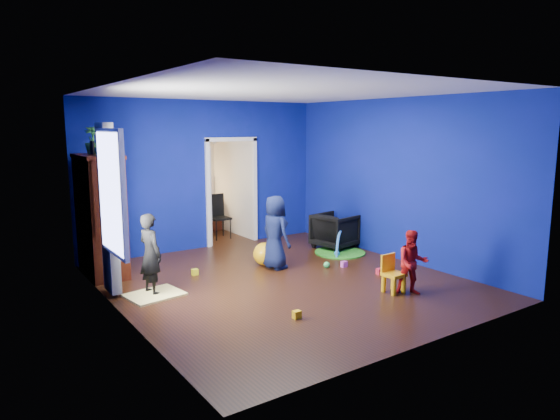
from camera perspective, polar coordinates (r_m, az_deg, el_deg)
floor at (r=7.87m, az=0.39°, el=-8.20°), size 5.00×5.50×0.01m
ceiling at (r=7.51m, az=0.42°, el=13.38°), size 5.00×5.50×0.01m
wall_back at (r=9.93m, az=-8.65°, el=3.96°), size 5.00×0.02×2.90m
wall_front at (r=5.54m, az=16.76°, el=-0.72°), size 5.00×0.02×2.90m
wall_left at (r=6.49m, az=-18.11°, el=0.67°), size 0.02×5.50×2.90m
wall_right at (r=9.20m, az=13.37°, el=3.37°), size 0.02×5.50×2.90m
alcove at (r=10.99m, az=-7.78°, el=3.47°), size 1.00×1.75×2.50m
armchair at (r=9.97m, az=6.31°, el=-2.37°), size 0.89×0.87×0.70m
child_black at (r=7.39m, az=-14.59°, el=-4.90°), size 0.38×0.49×1.19m
child_navy at (r=8.44m, az=-0.56°, el=-2.57°), size 0.45×0.64×1.25m
toddler_red at (r=7.42m, az=14.88°, el=-5.83°), size 0.58×0.55×0.94m
vase at (r=8.11m, az=-19.71°, el=6.68°), size 0.28×0.28×0.22m
potted_plant at (r=8.61m, az=-20.64°, el=7.47°), size 0.26×0.26×0.43m
tv_armoire at (r=8.51m, az=-19.81°, el=-0.61°), size 0.58×1.14×1.96m
crt_tv at (r=8.51m, az=-19.57°, el=-0.32°), size 0.46×0.70×0.54m
yellow_blanket at (r=7.46m, az=-14.14°, el=-9.37°), size 0.83×0.70×0.03m
hopper_ball at (r=8.72m, az=-1.74°, el=-5.04°), size 0.40×0.40×0.40m
kid_chair at (r=7.50m, az=12.89°, el=-7.33°), size 0.29×0.29×0.50m
play_mat at (r=9.64m, az=6.86°, el=-4.85°), size 0.96×0.96×0.03m
toy_arch at (r=9.64m, az=6.86°, el=-4.81°), size 0.68×0.60×0.86m
window_left at (r=6.81m, az=-18.86°, el=1.88°), size 0.03×0.95×1.55m
curtain at (r=7.41m, az=-19.01°, el=0.11°), size 0.14×0.42×2.40m
doorway at (r=10.24m, az=-5.57°, el=1.94°), size 1.16×0.10×2.10m
study_desk at (r=11.68m, az=-9.07°, el=-0.54°), size 0.88×0.44×0.75m
desk_monitor at (r=11.70m, az=-9.39°, el=2.31°), size 0.40×0.05×0.32m
desk_lamp at (r=11.54m, az=-10.53°, el=2.08°), size 0.14×0.14×0.14m
folding_chair at (r=10.82m, az=-6.92°, el=-0.84°), size 0.40×0.40×0.92m
book_shelf at (r=11.61m, az=-9.52°, el=7.55°), size 0.88×0.24×0.04m
toy_0 at (r=8.39m, az=11.31°, el=-6.89°), size 0.10×0.08×0.10m
toy_1 at (r=9.41m, az=6.52°, el=-4.94°), size 0.11×0.11×0.11m
toy_2 at (r=6.44m, az=1.94°, el=-11.86°), size 0.10×0.08×0.10m
toy_3 at (r=8.64m, az=5.36°, el=-6.23°), size 0.11×0.11×0.11m
toy_4 at (r=8.72m, az=7.33°, el=-6.16°), size 0.10×0.08×0.10m
toy_5 at (r=8.31m, az=-9.71°, el=-7.01°), size 0.10×0.08×0.10m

